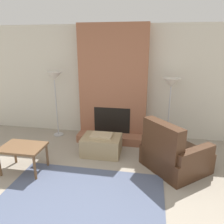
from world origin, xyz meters
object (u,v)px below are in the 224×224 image
(floor_lamp_left, at_px, (54,80))
(armchair, at_px, (172,155))
(floor_lamp_right, at_px, (171,86))
(ottoman, at_px, (102,145))
(side_table, at_px, (23,150))

(floor_lamp_left, bearing_deg, armchair, -22.65)
(armchair, bearing_deg, floor_lamp_left, 27.20)
(floor_lamp_left, height_order, floor_lamp_right, floor_lamp_left)
(floor_lamp_right, bearing_deg, floor_lamp_left, 180.00)
(ottoman, bearing_deg, side_table, -144.51)
(ottoman, distance_m, floor_lamp_right, 1.91)
(side_table, xyz_separation_m, floor_lamp_right, (2.56, 1.63, 0.90))
(side_table, bearing_deg, floor_lamp_right, 32.45)
(ottoman, distance_m, floor_lamp_left, 1.91)
(floor_lamp_left, xyz_separation_m, floor_lamp_right, (2.63, -0.00, -0.06))
(armchair, relative_size, floor_lamp_left, 0.85)
(armchair, height_order, side_table, armchair)
(armchair, relative_size, floor_lamp_right, 0.89)
(side_table, bearing_deg, floor_lamp_left, 92.56)
(side_table, distance_m, floor_lamp_right, 3.16)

